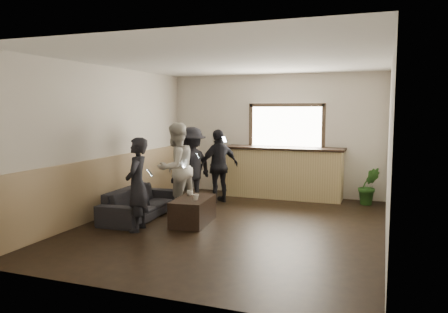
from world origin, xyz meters
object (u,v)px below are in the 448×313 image
at_px(person_b, 176,168).
at_px(person_c, 191,166).
at_px(person_d, 219,166).
at_px(potted_plant, 369,186).
at_px(sofa, 140,203).
at_px(coffee_table, 193,211).
at_px(bar_counter, 283,169).
at_px(person_a, 137,185).
at_px(cup_b, 196,197).
at_px(cup_a, 190,193).

xyz_separation_m(person_b, person_c, (-0.01, 0.73, -0.05)).
bearing_deg(person_d, potted_plant, 144.16).
relative_size(sofa, potted_plant, 2.35).
bearing_deg(coffee_table, bar_counter, 70.59).
bearing_deg(person_a, potted_plant, 120.55).
distance_m(bar_counter, sofa, 3.45).
xyz_separation_m(sofa, person_b, (0.46, 0.60, 0.60)).
bearing_deg(coffee_table, cup_b, -48.66).
distance_m(person_a, person_c, 2.13).
bearing_deg(person_a, cup_b, 115.07).
bearing_deg(person_a, coffee_table, 124.57).
bearing_deg(coffee_table, cup_a, 125.75).
relative_size(sofa, coffee_table, 1.85).
bearing_deg(cup_b, potted_plant, 45.56).
relative_size(coffee_table, cup_a, 9.00).
bearing_deg(cup_b, person_b, 134.31).
bearing_deg(cup_a, person_d, 91.69).
distance_m(coffee_table, cup_a, 0.38).
bearing_deg(coffee_table, person_d, 96.38).
height_order(potted_plant, person_a, person_a).
relative_size(sofa, person_b, 1.07).
height_order(potted_plant, person_b, person_b).
bearing_deg(sofa, person_c, -21.46).
relative_size(cup_b, person_a, 0.07).
height_order(cup_a, person_b, person_b).
bearing_deg(person_b, cup_a, 70.51).
relative_size(bar_counter, person_d, 1.72).
xyz_separation_m(person_c, person_d, (0.46, 0.42, -0.03)).
bearing_deg(person_b, bar_counter, 164.50).
bearing_deg(bar_counter, sofa, -127.54).
xyz_separation_m(coffee_table, cup_b, (0.11, -0.12, 0.27)).
distance_m(person_a, person_b, 1.40).
height_order(cup_a, person_d, person_d).
relative_size(bar_counter, sofa, 1.45).
xyz_separation_m(cup_a, person_b, (-0.50, 0.44, 0.38)).
bearing_deg(bar_counter, person_a, -114.99).
height_order(cup_a, cup_b, cup_b).
height_order(person_b, person_d, person_b).
relative_size(cup_b, person_d, 0.07).
distance_m(potted_plant, person_d, 3.17).
bearing_deg(cup_b, cup_a, 127.88).
xyz_separation_m(sofa, cup_a, (0.96, 0.15, 0.22)).
bearing_deg(person_c, cup_a, 43.74).
bearing_deg(sofa, potted_plant, -59.38).
distance_m(coffee_table, person_a, 1.13).
bearing_deg(person_c, bar_counter, 150.75).
bearing_deg(person_d, person_b, 17.24).
bearing_deg(cup_a, bar_counter, 66.14).
bearing_deg(bar_counter, potted_plant, -4.06).
xyz_separation_m(bar_counter, person_a, (-1.64, -3.52, 0.13)).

